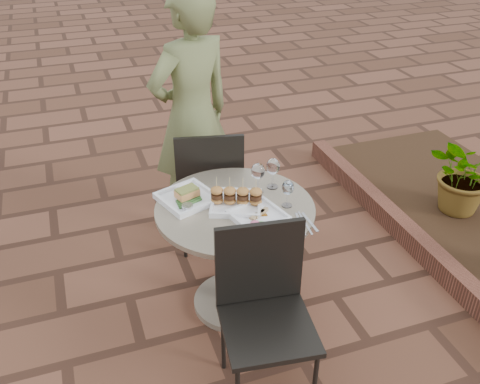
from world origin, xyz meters
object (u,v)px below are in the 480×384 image
object	(u,v)px
plate_tuna	(258,216)
chair_far	(209,181)
cafe_table	(235,242)
diner	(192,117)
plate_salmon	(187,197)
chair_near	(264,300)
plate_sliders	(236,199)

from	to	relation	value
plate_tuna	chair_far	bearing A→B (deg)	93.92
cafe_table	diner	world-z (taller)	diner
plate_salmon	chair_far	bearing A→B (deg)	60.65
chair_near	diner	distance (m)	1.55
plate_tuna	chair_near	bearing A→B (deg)	-106.76
diner	plate_salmon	world-z (taller)	diner
diner	plate_salmon	xyz separation A→B (m)	(-0.24, -0.78, -0.14)
chair_far	plate_tuna	size ratio (longest dim) A/B	2.90
diner	chair_far	bearing A→B (deg)	73.81
cafe_table	plate_salmon	size ratio (longest dim) A/B	2.46
diner	plate_salmon	bearing A→B (deg)	52.79
chair_near	plate_salmon	distance (m)	0.78
plate_salmon	cafe_table	bearing A→B (deg)	-32.75
diner	plate_tuna	distance (m)	1.09
plate_sliders	diner	bearing A→B (deg)	90.32
plate_salmon	plate_sliders	distance (m)	0.28
diner	plate_sliders	xyz separation A→B (m)	(0.01, -0.92, -0.12)
cafe_table	diner	xyz separation A→B (m)	(0.01, 0.93, 0.41)
cafe_table	plate_sliders	xyz separation A→B (m)	(0.01, 0.01, 0.29)
cafe_table	chair_near	distance (m)	0.58
diner	plate_tuna	xyz separation A→B (m)	(0.07, -1.08, -0.15)
plate_salmon	plate_tuna	size ratio (longest dim) A/B	1.14
cafe_table	plate_tuna	bearing A→B (deg)	-62.03
chair_far	plate_salmon	size ratio (longest dim) A/B	2.54
chair_far	cafe_table	bearing A→B (deg)	99.77
plate_tuna	cafe_table	bearing A→B (deg)	117.97
cafe_table	diner	size ratio (longest dim) A/B	0.50
cafe_table	chair_near	size ratio (longest dim) A/B	0.97
chair_far	diner	distance (m)	0.46
cafe_table	chair_far	xyz separation A→B (m)	(0.03, 0.62, 0.07)
plate_tuna	diner	bearing A→B (deg)	93.91
chair_near	plate_salmon	xyz separation A→B (m)	(-0.19, 0.73, 0.20)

